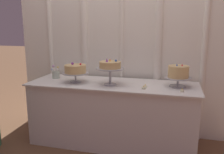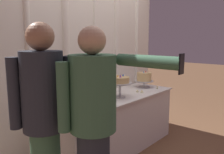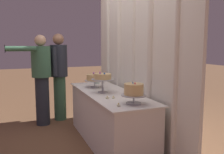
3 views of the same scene
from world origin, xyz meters
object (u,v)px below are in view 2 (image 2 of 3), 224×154
(guest_man_dark_suit, at_px, (44,121))
(guest_girl_blue_dress, at_px, (94,128))
(cake_display_leftmost, at_px, (95,91))
(cake_display_center, at_px, (120,81))
(tealight_far_left, at_px, (142,92))
(tealight_near_right, at_px, (157,88))
(cake_table, at_px, (115,123))
(tealight_near_left, at_px, (137,92))
(cake_display_rightmost, at_px, (144,78))
(flower_vase, at_px, (65,103))

(guest_man_dark_suit, height_order, guest_girl_blue_dress, guest_man_dark_suit)
(cake_display_leftmost, xyz_separation_m, guest_man_dark_suit, (-0.95, -0.39, -0.01))
(cake_display_center, relative_size, tealight_far_left, 6.84)
(cake_display_center, relative_size, tealight_near_right, 7.93)
(cake_table, relative_size, guest_man_dark_suit, 1.21)
(tealight_near_left, bearing_deg, cake_display_rightmost, 18.09)
(guest_man_dark_suit, xyz_separation_m, guest_girl_blue_dress, (0.18, -0.34, -0.02))
(guest_girl_blue_dress, bearing_deg, tealight_far_left, 21.90)
(cake_display_center, distance_m, tealight_far_left, 0.45)
(tealight_near_left, bearing_deg, tealight_near_right, -13.92)
(cake_table, bearing_deg, cake_display_rightmost, 2.10)
(tealight_far_left, bearing_deg, guest_girl_blue_dress, -158.10)
(tealight_near_left, distance_m, guest_man_dark_suit, 1.82)
(tealight_near_right, bearing_deg, tealight_far_left, 177.67)
(cake_display_leftmost, xyz_separation_m, cake_display_rightmost, (1.17, 0.09, 0.00))
(cake_table, distance_m, tealight_near_right, 0.89)
(flower_vase, height_order, guest_girl_blue_dress, guest_girl_blue_dress)
(flower_vase, relative_size, guest_girl_blue_dress, 0.11)
(guest_girl_blue_dress, bearing_deg, flower_vase, 63.76)
(cake_display_center, distance_m, guest_girl_blue_dress, 1.40)
(cake_display_center, bearing_deg, tealight_near_right, -6.98)
(flower_vase, xyz_separation_m, tealight_far_left, (1.16, -0.24, -0.05))
(tealight_near_left, distance_m, tealight_near_right, 0.40)
(flower_vase, distance_m, guest_girl_blue_dress, 0.98)
(flower_vase, distance_m, tealight_near_left, 1.17)
(cake_display_center, height_order, tealight_near_left, cake_display_center)
(cake_display_center, xyz_separation_m, cake_display_rightmost, (0.74, 0.11, -0.06))
(flower_vase, height_order, guest_man_dark_suit, guest_man_dark_suit)
(cake_table, xyz_separation_m, cake_display_rightmost, (0.73, 0.03, 0.53))
(cake_display_rightmost, distance_m, guest_man_dark_suit, 2.17)
(cake_table, relative_size, tealight_far_left, 42.11)
(cake_display_leftmost, bearing_deg, flower_vase, 156.90)
(cake_table, relative_size, cake_display_center, 6.16)
(cake_display_center, height_order, guest_man_dark_suit, guest_man_dark_suit)
(cake_display_leftmost, bearing_deg, cake_display_center, -2.37)
(cake_table, bearing_deg, guest_girl_blue_dress, -146.22)
(cake_display_rightmost, bearing_deg, cake_display_leftmost, -175.42)
(cake_display_rightmost, height_order, guest_girl_blue_dress, guest_girl_blue_dress)
(cake_display_rightmost, bearing_deg, cake_display_center, -171.43)
(cake_table, bearing_deg, tealight_near_left, -12.18)
(cake_table, relative_size, cake_display_leftmost, 6.39)
(tealight_far_left, bearing_deg, cake_table, 156.97)
(tealight_near_left, bearing_deg, tealight_far_left, -93.77)
(tealight_near_left, bearing_deg, guest_man_dark_suit, -168.07)
(cake_table, bearing_deg, flower_vase, 174.41)
(cake_display_center, bearing_deg, cake_display_rightmost, 8.57)
(tealight_near_left, bearing_deg, cake_table, 167.82)
(tealight_near_right, distance_m, guest_girl_blue_dress, 2.08)
(flower_vase, bearing_deg, tealight_near_left, -7.85)
(cake_display_center, bearing_deg, cake_table, 86.44)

